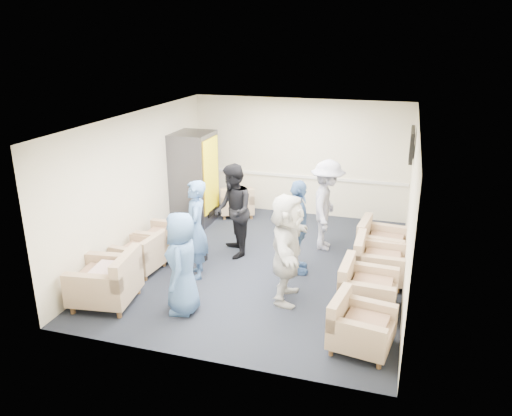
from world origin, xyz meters
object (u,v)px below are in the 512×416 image
(vending_machine, at_px, (194,178))
(person_front_left, at_px, (182,263))
(armchair_left_mid, at_px, (142,255))
(armchair_left_near, at_px, (109,282))
(person_back_right, at_px, (327,205))
(armchair_left_far, at_px, (166,241))
(armchair_corner, at_px, (237,203))
(person_mid_left, at_px, (196,230))
(armchair_right_midfar, at_px, (376,263))
(person_front_right, at_px, (287,248))
(armchair_right_midnear, at_px, (364,290))
(armchair_right_far, at_px, (379,245))
(armchair_right_near, at_px, (358,327))
(person_mid_right, at_px, (297,227))
(person_back_left, at_px, (233,211))

(vending_machine, relative_size, person_front_left, 1.28)
(armchair_left_mid, bearing_deg, armchair_left_near, 8.61)
(person_front_left, bearing_deg, person_back_right, 135.85)
(armchair_left_far, bearing_deg, vending_machine, -173.61)
(armchair_corner, relative_size, person_mid_left, 0.57)
(armchair_left_near, bearing_deg, armchair_right_midfar, 109.17)
(armchair_corner, bearing_deg, person_back_right, 129.64)
(vending_machine, bearing_deg, person_back_right, -11.78)
(armchair_left_near, height_order, person_front_right, person_front_right)
(armchair_left_mid, relative_size, armchair_corner, 0.82)
(armchair_left_far, relative_size, vending_machine, 0.40)
(vending_machine, xyz_separation_m, person_front_left, (1.37, -3.64, -0.22))
(armchair_right_midnear, height_order, armchair_right_far, armchair_right_far)
(armchair_left_far, xyz_separation_m, vending_machine, (-0.22, 1.92, 0.70))
(armchair_right_near, distance_m, armchair_right_far, 2.89)
(armchair_corner, relative_size, vending_machine, 0.49)
(armchair_right_near, bearing_deg, person_back_right, 25.64)
(vending_machine, bearing_deg, armchair_corner, 40.13)
(armchair_right_midfar, relative_size, person_mid_right, 0.49)
(armchair_left_near, relative_size, person_mid_right, 0.61)
(person_front_left, bearing_deg, armchair_left_mid, -143.76)
(armchair_right_midfar, xyz_separation_m, person_front_right, (-1.32, -1.07, 0.56))
(armchair_left_mid, height_order, armchair_right_midnear, armchair_right_midnear)
(armchair_right_midfar, bearing_deg, person_back_right, 43.05)
(armchair_left_mid, bearing_deg, person_back_right, 128.30)
(armchair_right_midfar, bearing_deg, person_mid_left, 103.56)
(armchair_right_midnear, distance_m, person_front_right, 1.34)
(armchair_left_mid, distance_m, armchair_left_far, 0.70)
(person_mid_left, bearing_deg, person_front_right, 55.83)
(armchair_right_near, relative_size, person_back_left, 0.50)
(armchair_left_far, xyz_separation_m, person_front_left, (1.16, -1.73, 0.48))
(armchair_right_near, height_order, armchair_right_midfar, armchair_right_midfar)
(person_front_left, bearing_deg, armchair_corner, 173.07)
(person_mid_right, bearing_deg, armchair_left_near, 112.85)
(armchair_left_near, xyz_separation_m, vending_machine, (-0.16, 3.79, 0.65))
(armchair_left_far, relative_size, person_mid_right, 0.48)
(armchair_left_near, xyz_separation_m, armchair_corner, (0.61, 4.45, -0.06))
(vending_machine, relative_size, person_front_right, 1.15)
(person_back_left, bearing_deg, armchair_right_midnear, 34.24)
(armchair_right_midnear, relative_size, person_back_left, 0.49)
(armchair_left_far, distance_m, person_front_left, 2.13)
(armchair_left_near, height_order, armchair_right_near, armchair_left_near)
(armchair_right_midfar, height_order, person_mid_left, person_mid_left)
(armchair_left_mid, relative_size, person_back_right, 0.45)
(armchair_left_near, bearing_deg, person_front_right, 101.80)
(person_mid_left, bearing_deg, vending_machine, -178.35)
(armchair_right_near, bearing_deg, armchair_right_midnear, 9.48)
(vending_machine, height_order, person_front_right, vending_machine)
(person_mid_right, bearing_deg, armchair_left_mid, 91.81)
(armchair_right_midnear, height_order, person_front_left, person_front_left)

